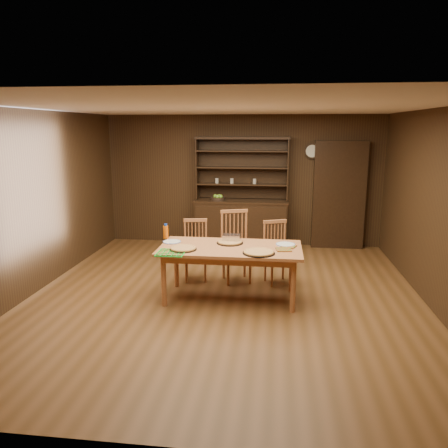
# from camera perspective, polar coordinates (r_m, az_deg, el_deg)

# --- Properties ---
(floor) EXTENTS (6.00, 6.00, 0.00)m
(floor) POSITION_cam_1_polar(r_m,az_deg,el_deg) (6.26, 0.10, -9.52)
(floor) COLOR brown
(floor) RESTS_ON ground
(room_shell) EXTENTS (6.00, 6.00, 6.00)m
(room_shell) POSITION_cam_1_polar(r_m,az_deg,el_deg) (5.85, 0.11, 4.96)
(room_shell) COLOR white
(room_shell) RESTS_ON floor
(china_hutch) EXTENTS (1.84, 0.52, 2.17)m
(china_hutch) POSITION_cam_1_polar(r_m,az_deg,el_deg) (8.72, 2.27, 0.89)
(china_hutch) COLOR black
(china_hutch) RESTS_ON floor
(doorway) EXTENTS (1.00, 0.18, 2.10)m
(doorway) POSITION_cam_1_polar(r_m,az_deg,el_deg) (8.84, 14.78, 3.64)
(doorway) COLOR black
(doorway) RESTS_ON floor
(wall_clock) EXTENTS (0.30, 0.05, 0.30)m
(wall_clock) POSITION_cam_1_polar(r_m,az_deg,el_deg) (8.75, 11.43, 9.32)
(wall_clock) COLOR black
(wall_clock) RESTS_ON room_shell
(dining_table) EXTENTS (1.94, 0.97, 0.75)m
(dining_table) POSITION_cam_1_polar(r_m,az_deg,el_deg) (6.00, 0.84, -3.72)
(dining_table) COLOR #B56E3F
(dining_table) RESTS_ON floor
(chair_left) EXTENTS (0.45, 0.43, 0.95)m
(chair_left) POSITION_cam_1_polar(r_m,az_deg,el_deg) (6.87, -3.72, -3.11)
(chair_left) COLOR #B86B3F
(chair_left) RESTS_ON floor
(chair_center) EXTENTS (0.57, 0.56, 1.10)m
(chair_center) POSITION_cam_1_polar(r_m,az_deg,el_deg) (6.78, 1.52, -2.55)
(chair_center) COLOR #B86B3F
(chair_center) RESTS_ON floor
(chair_right) EXTENTS (0.51, 0.50, 0.96)m
(chair_right) POSITION_cam_1_polar(r_m,az_deg,el_deg) (6.75, 6.87, -3.40)
(chair_right) COLOR #B86B3F
(chair_right) RESTS_ON floor
(pizza_left) EXTENTS (0.36, 0.36, 0.04)m
(pizza_left) POSITION_cam_1_polar(r_m,az_deg,el_deg) (5.86, -5.36, -3.19)
(pizza_left) COLOR black
(pizza_left) RESTS_ON dining_table
(pizza_right) EXTENTS (0.42, 0.42, 0.04)m
(pizza_right) POSITION_cam_1_polar(r_m,az_deg,el_deg) (5.68, 4.56, -3.69)
(pizza_right) COLOR black
(pizza_right) RESTS_ON dining_table
(pizza_center) EXTENTS (0.37, 0.37, 0.04)m
(pizza_center) POSITION_cam_1_polar(r_m,az_deg,el_deg) (6.15, 0.77, -2.38)
(pizza_center) COLOR black
(pizza_center) RESTS_ON dining_table
(cooling_rack) EXTENTS (0.37, 0.37, 0.02)m
(cooling_rack) POSITION_cam_1_polar(r_m,az_deg,el_deg) (5.71, -6.93, -3.74)
(cooling_rack) COLOR green
(cooling_rack) RESTS_ON dining_table
(plate_left) EXTENTS (0.26, 0.26, 0.02)m
(plate_left) POSITION_cam_1_polar(r_m,az_deg,el_deg) (6.25, -6.82, -2.32)
(plate_left) COLOR silver
(plate_left) RESTS_ON dining_table
(plate_right) EXTENTS (0.27, 0.27, 0.02)m
(plate_right) POSITION_cam_1_polar(r_m,az_deg,el_deg) (6.12, 8.04, -2.65)
(plate_right) COLOR silver
(plate_right) RESTS_ON dining_table
(foil_dish) EXTENTS (0.25, 0.18, 0.10)m
(foil_dish) POSITION_cam_1_polar(r_m,az_deg,el_deg) (6.24, 1.00, -1.86)
(foil_dish) COLOR white
(foil_dish) RESTS_ON dining_table
(juice_bottle) EXTENTS (0.08, 0.08, 0.22)m
(juice_bottle) POSITION_cam_1_polar(r_m,az_deg,el_deg) (6.47, -7.61, -1.00)
(juice_bottle) COLOR #D85B0B
(juice_bottle) RESTS_ON dining_table
(pot_holder_a) EXTENTS (0.22, 0.22, 0.01)m
(pot_holder_a) POSITION_cam_1_polar(r_m,az_deg,el_deg) (5.87, 7.79, -3.32)
(pot_holder_a) COLOR red
(pot_holder_a) RESTS_ON dining_table
(pot_holder_b) EXTENTS (0.23, 0.23, 0.01)m
(pot_holder_b) POSITION_cam_1_polar(r_m,az_deg,el_deg) (6.03, 8.46, -2.91)
(pot_holder_b) COLOR red
(pot_holder_b) RESTS_ON dining_table
(fruit_bowl) EXTENTS (0.28, 0.28, 0.12)m
(fruit_bowl) POSITION_cam_1_polar(r_m,az_deg,el_deg) (8.63, -0.80, 3.40)
(fruit_bowl) COLOR black
(fruit_bowl) RESTS_ON china_hutch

